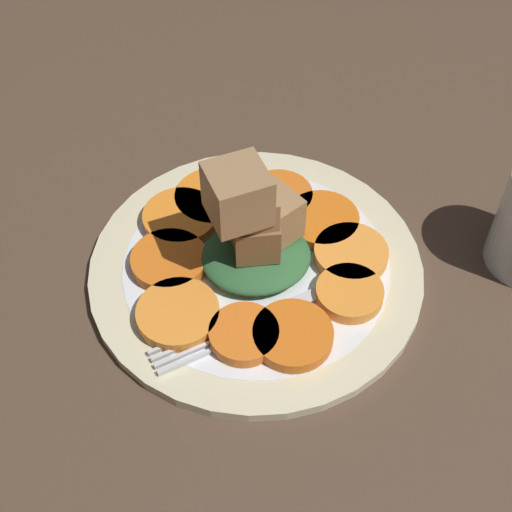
% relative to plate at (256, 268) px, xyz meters
% --- Properties ---
extents(table_slab, '(1.20, 1.20, 0.02)m').
position_rel_plate_xyz_m(table_slab, '(0.00, 0.00, -0.02)').
color(table_slab, '#4C3828').
rests_on(table_slab, ground).
extents(plate, '(0.29, 0.29, 0.01)m').
position_rel_plate_xyz_m(plate, '(0.00, 0.00, 0.00)').
color(plate, beige).
rests_on(plate, table_slab).
extents(carrot_slice_0, '(0.06, 0.06, 0.01)m').
position_rel_plate_xyz_m(carrot_slice_0, '(-0.02, -0.07, 0.01)').
color(carrot_slice_0, orange).
rests_on(carrot_slice_0, plate).
extents(carrot_slice_1, '(0.06, 0.06, 0.01)m').
position_rel_plate_xyz_m(carrot_slice_1, '(0.02, -0.08, 0.01)').
color(carrot_slice_1, orange).
rests_on(carrot_slice_1, plate).
extents(carrot_slice_2, '(0.06, 0.06, 0.01)m').
position_rel_plate_xyz_m(carrot_slice_2, '(0.07, -0.05, 0.01)').
color(carrot_slice_2, orange).
rests_on(carrot_slice_2, plate).
extents(carrot_slice_3, '(0.06, 0.06, 0.01)m').
position_rel_plate_xyz_m(carrot_slice_3, '(0.08, -0.01, 0.01)').
color(carrot_slice_3, orange).
rests_on(carrot_slice_3, plate).
extents(carrot_slice_4, '(0.07, 0.07, 0.01)m').
position_rel_plate_xyz_m(carrot_slice_4, '(0.07, 0.04, 0.01)').
color(carrot_slice_4, orange).
rests_on(carrot_slice_4, plate).
extents(carrot_slice_5, '(0.06, 0.06, 0.01)m').
position_rel_plate_xyz_m(carrot_slice_5, '(0.03, 0.07, 0.01)').
color(carrot_slice_5, orange).
rests_on(carrot_slice_5, plate).
extents(carrot_slice_6, '(0.07, 0.07, 0.01)m').
position_rel_plate_xyz_m(carrot_slice_6, '(-0.03, 0.08, 0.01)').
color(carrot_slice_6, orange).
rests_on(carrot_slice_6, plate).
extents(carrot_slice_7, '(0.07, 0.07, 0.01)m').
position_rel_plate_xyz_m(carrot_slice_7, '(-0.06, 0.06, 0.01)').
color(carrot_slice_7, orange).
rests_on(carrot_slice_7, plate).
extents(carrot_slice_8, '(0.07, 0.07, 0.01)m').
position_rel_plate_xyz_m(carrot_slice_8, '(-0.07, 0.01, 0.01)').
color(carrot_slice_8, orange).
rests_on(carrot_slice_8, plate).
extents(carrot_slice_9, '(0.07, 0.07, 0.01)m').
position_rel_plate_xyz_m(carrot_slice_9, '(-0.07, -0.05, 0.01)').
color(carrot_slice_9, orange).
rests_on(carrot_slice_9, plate).
extents(center_pile, '(0.09, 0.09, 0.11)m').
position_rel_plate_xyz_m(center_pile, '(-0.00, 0.00, 0.05)').
color(center_pile, '#2D6033').
rests_on(center_pile, plate).
extents(fork, '(0.20, 0.08, 0.00)m').
position_rel_plate_xyz_m(fork, '(-0.00, -0.06, 0.01)').
color(fork, silver).
rests_on(fork, plate).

